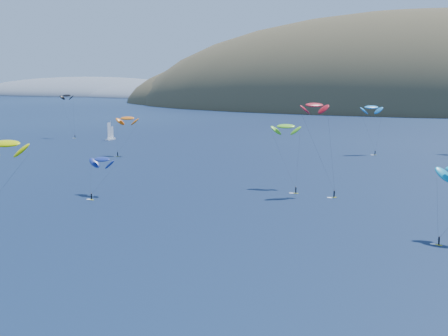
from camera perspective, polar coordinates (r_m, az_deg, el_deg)
ground at (r=91.31m, az=-12.15°, el=-13.22°), size 2800.00×2800.00×0.00m
island at (r=635.18m, az=19.51°, el=4.27°), size 730.00×300.00×210.00m
headland at (r=957.72m, az=-10.85°, el=6.41°), size 460.00×250.00×60.00m
sailboat at (r=318.07m, az=-10.35°, el=2.69°), size 8.01×6.95×10.02m
kitesurfer_1 at (r=258.54m, az=-8.83°, el=4.51°), size 9.70×9.17×17.71m
kitesurfer_2 at (r=142.05m, az=-19.34°, el=2.11°), size 10.63×11.96×21.35m
kitesurfer_3 at (r=185.48m, az=5.68°, el=3.81°), size 11.01×13.31×20.30m
kitesurfer_4 at (r=266.63m, az=13.34°, el=5.43°), size 10.21×9.08×21.96m
kitesurfer_9 at (r=175.05m, az=8.27°, el=5.70°), size 12.04×9.08×27.08m
kitesurfer_10 at (r=176.68m, az=-11.10°, el=0.78°), size 8.91×11.59×12.12m
kitesurfer_12 at (r=335.22m, az=-14.19°, el=6.44°), size 10.28×4.91×23.76m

